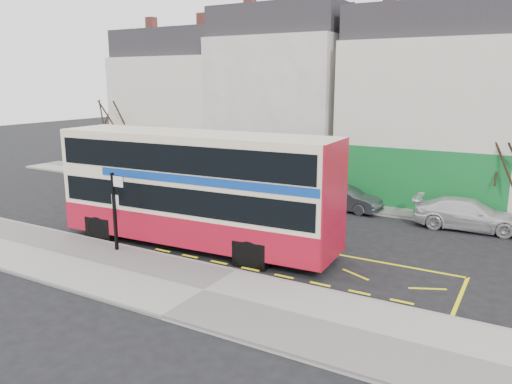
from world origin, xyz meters
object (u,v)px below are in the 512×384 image
Objects in this scene: car_silver at (190,181)px; car_white at (468,214)px; double_decker_bus at (196,188)px; car_grey at (345,198)px; bus_stop_post at (115,204)px; street_tree_left at (114,110)px.

car_silver is 0.82× the size of car_white.
double_decker_bus is at bearing -150.21° from car_silver.
double_decker_bus is 3.09× the size of car_grey.
double_decker_bus is at bearing 166.07° from car_grey.
bus_stop_post reaches higher than car_grey.
car_white is (15.45, 0.08, 0.03)m from car_silver.
bus_stop_post is at bearing -166.48° from car_silver.
bus_stop_post reaches higher than car_silver.
car_grey is at bearing 82.37° from car_white.
street_tree_left is at bearing 92.58° from car_grey.
double_decker_bus is 1.74× the size of street_tree_left.
car_white is (9.06, 7.98, -1.72)m from double_decker_bus.
bus_stop_post is 0.78× the size of car_silver.
double_decker_bus is 17.05m from street_tree_left.
car_grey is (3.12, 8.40, -1.79)m from double_decker_bus.
car_silver is 0.58× the size of street_tree_left.
car_white is 0.71× the size of street_tree_left.
car_grey is at bearing -3.91° from street_tree_left.
bus_stop_post is at bearing -137.54° from double_decker_bus.
bus_stop_post is 0.64× the size of car_white.
street_tree_left reaches higher than double_decker_bus.
double_decker_bus is 9.14m from car_grey.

